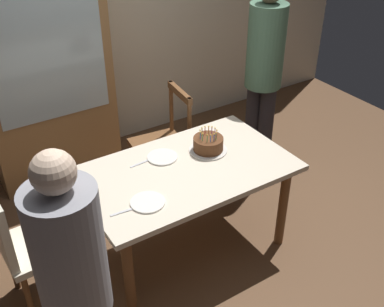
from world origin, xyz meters
name	(u,v)px	position (x,y,z in m)	size (l,w,h in m)	color
ground	(187,247)	(0.00, 0.00, 0.00)	(6.40, 6.40, 0.00)	brown
back_wall	(77,21)	(0.00, 1.85, 1.30)	(6.40, 0.10, 2.60)	beige
dining_table	(186,179)	(0.00, 0.00, 0.65)	(1.48, 0.88, 0.75)	beige
birthday_cake	(208,145)	(0.25, 0.10, 0.80)	(0.28, 0.28, 0.18)	silver
plate_near_celebrant	(148,202)	(-0.41, -0.20, 0.76)	(0.22, 0.22, 0.01)	white
plate_far_side	(162,157)	(-0.07, 0.20, 0.76)	(0.22, 0.22, 0.01)	white
fork_near_celebrant	(124,211)	(-0.57, -0.20, 0.75)	(0.18, 0.02, 0.01)	silver
fork_far_side	(141,163)	(-0.23, 0.22, 0.75)	(0.18, 0.02, 0.01)	silver
chair_spindle_back	(163,145)	(0.24, 0.76, 0.46)	(0.49, 0.49, 0.95)	brown
chair_upholstered	(23,241)	(-1.13, 0.14, 0.53)	(0.46, 0.46, 0.95)	beige
person_celebrant	(75,284)	(-1.07, -0.76, 0.94)	(0.32, 0.32, 1.66)	#262328
person_guest	(264,69)	(1.16, 0.58, 1.02)	(0.32, 0.32, 1.77)	#262328
china_cabinet	(45,78)	(-0.45, 1.56, 0.95)	(1.10, 0.45, 1.90)	#9E7042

